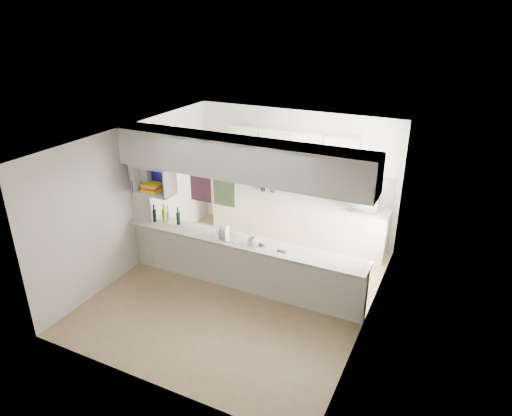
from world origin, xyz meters
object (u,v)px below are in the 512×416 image
Objects in this scene: microwave at (364,202)px; wine_bottles at (166,216)px; dish_rack at (226,233)px; bowl at (364,194)px.

wine_bottles is (-2.97, -2.07, -0.02)m from microwave.
microwave is 1.19× the size of dish_rack.
microwave is at bearing 40.58° from dish_rack.
wine_bottles is (-1.21, 0.04, 0.04)m from dish_rack.
microwave is 0.18m from bowl.
wine_bottles is at bearing 168.44° from dish_rack.
dish_rack is (-1.76, -2.08, -0.24)m from bowl.
wine_bottles reaches higher than dish_rack.
bowl is at bearing 40.19° from dish_rack.
wine_bottles is at bearing 27.68° from microwave.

